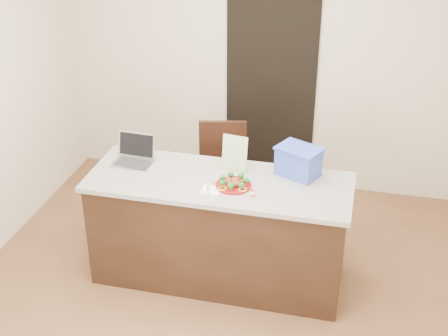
% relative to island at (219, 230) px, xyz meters
% --- Properties ---
extents(ground, '(4.00, 4.00, 0.00)m').
position_rel_island_xyz_m(ground, '(0.00, -0.25, -0.46)').
color(ground, brown).
rests_on(ground, ground).
extents(room_shell, '(4.00, 4.00, 4.00)m').
position_rel_island_xyz_m(room_shell, '(0.00, -0.25, 1.16)').
color(room_shell, white).
rests_on(room_shell, ground).
extents(doorway, '(0.90, 0.02, 2.00)m').
position_rel_island_xyz_m(doorway, '(0.10, 1.73, 0.54)').
color(doorway, black).
rests_on(doorway, ground).
extents(island, '(2.06, 0.76, 0.92)m').
position_rel_island_xyz_m(island, '(0.00, 0.00, 0.00)').
color(island, black).
rests_on(island, ground).
extents(plate, '(0.27, 0.27, 0.02)m').
position_rel_island_xyz_m(plate, '(0.13, -0.07, 0.47)').
color(plate, maroon).
rests_on(plate, island).
extents(meatballs, '(0.11, 0.11, 0.04)m').
position_rel_island_xyz_m(meatballs, '(0.13, -0.07, 0.49)').
color(meatballs, brown).
rests_on(meatballs, plate).
extents(broccoli, '(0.23, 0.23, 0.04)m').
position_rel_island_xyz_m(broccoli, '(0.13, -0.07, 0.51)').
color(broccoli, '#134819').
rests_on(broccoli, plate).
extents(pepper_rings, '(0.24, 0.24, 0.01)m').
position_rel_island_xyz_m(pepper_rings, '(0.13, -0.07, 0.48)').
color(pepper_rings, yellow).
rests_on(pepper_rings, plate).
extents(napkin, '(0.14, 0.14, 0.01)m').
position_rel_island_xyz_m(napkin, '(-0.02, -0.17, 0.46)').
color(napkin, white).
rests_on(napkin, island).
extents(fork, '(0.04, 0.15, 0.00)m').
position_rel_island_xyz_m(fork, '(-0.04, -0.16, 0.47)').
color(fork, silver).
rests_on(fork, napkin).
extents(knife, '(0.09, 0.20, 0.01)m').
position_rel_island_xyz_m(knife, '(0.01, -0.19, 0.47)').
color(knife, white).
rests_on(knife, napkin).
extents(yogurt_bottle, '(0.03, 0.03, 0.07)m').
position_rel_island_xyz_m(yogurt_bottle, '(0.30, -0.20, 0.48)').
color(yogurt_bottle, white).
rests_on(yogurt_bottle, island).
extents(laptop, '(0.33, 0.27, 0.23)m').
position_rel_island_xyz_m(laptop, '(-0.75, 0.15, 0.52)').
color(laptop, '#B6B7BB').
rests_on(laptop, island).
extents(leaflet, '(0.21, 0.07, 0.29)m').
position_rel_island_xyz_m(leaflet, '(0.08, 0.19, 0.61)').
color(leaflet, white).
rests_on(leaflet, island).
extents(blue_box, '(0.40, 0.36, 0.24)m').
position_rel_island_xyz_m(blue_box, '(0.58, 0.23, 0.58)').
color(blue_box, '#324AB6').
rests_on(blue_box, island).
extents(chair, '(0.52, 0.52, 0.99)m').
position_rel_island_xyz_m(chair, '(-0.20, 0.84, 0.10)').
color(chair, black).
rests_on(chair, ground).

